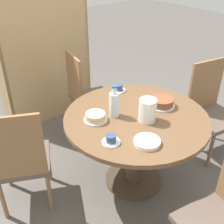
{
  "coord_description": "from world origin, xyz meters",
  "views": [
    {
      "loc": [
        -1.36,
        -1.38,
        1.93
      ],
      "look_at": [
        0.0,
        0.32,
        0.6
      ],
      "focal_mm": 45.0,
      "sensor_mm": 36.0,
      "label": 1
    }
  ],
  "objects_px": {
    "water_bottle": "(114,104)",
    "cake_second": "(95,117)",
    "cake_main": "(162,102)",
    "chair_a": "(86,94)",
    "chair_b": "(21,159)",
    "cup_a": "(119,88)",
    "bookshelf": "(44,44)",
    "coffee_pot": "(148,109)",
    "chair_d": "(211,108)",
    "cup_b": "(111,140)"
  },
  "relations": [
    {
      "from": "bookshelf",
      "to": "cup_b",
      "type": "relative_size",
      "value": 13.93
    },
    {
      "from": "chair_d",
      "to": "bookshelf",
      "type": "distance_m",
      "value": 1.96
    },
    {
      "from": "cake_main",
      "to": "cake_second",
      "type": "relative_size",
      "value": 1.21
    },
    {
      "from": "coffee_pot",
      "to": "cup_b",
      "type": "height_order",
      "value": "coffee_pot"
    },
    {
      "from": "bookshelf",
      "to": "water_bottle",
      "type": "relative_size",
      "value": 6.93
    },
    {
      "from": "cake_main",
      "to": "chair_b",
      "type": "bearing_deg",
      "value": 162.32
    },
    {
      "from": "water_bottle",
      "to": "chair_a",
      "type": "bearing_deg",
      "value": 71.98
    },
    {
      "from": "cup_a",
      "to": "coffee_pot",
      "type": "bearing_deg",
      "value": -106.21
    },
    {
      "from": "coffee_pot",
      "to": "water_bottle",
      "type": "height_order",
      "value": "water_bottle"
    },
    {
      "from": "cake_main",
      "to": "bookshelf",
      "type": "bearing_deg",
      "value": 100.13
    },
    {
      "from": "water_bottle",
      "to": "cup_b",
      "type": "xyz_separation_m",
      "value": [
        -0.25,
        -0.27,
        -0.08
      ]
    },
    {
      "from": "water_bottle",
      "to": "cup_a",
      "type": "height_order",
      "value": "water_bottle"
    },
    {
      "from": "water_bottle",
      "to": "cake_second",
      "type": "bearing_deg",
      "value": 168.04
    },
    {
      "from": "chair_d",
      "to": "cup_a",
      "type": "height_order",
      "value": "chair_d"
    },
    {
      "from": "bookshelf",
      "to": "water_bottle",
      "type": "bearing_deg",
      "value": 84.78
    },
    {
      "from": "chair_d",
      "to": "cup_a",
      "type": "relative_size",
      "value": 7.2
    },
    {
      "from": "chair_a",
      "to": "water_bottle",
      "type": "relative_size",
      "value": 3.58
    },
    {
      "from": "bookshelf",
      "to": "cake_main",
      "type": "xyz_separation_m",
      "value": [
        0.28,
        -1.57,
        -0.17
      ]
    },
    {
      "from": "chair_b",
      "to": "cup_a",
      "type": "xyz_separation_m",
      "value": [
        1.05,
        0.08,
        0.25
      ]
    },
    {
      "from": "chair_a",
      "to": "bookshelf",
      "type": "bearing_deg",
      "value": 24.1
    },
    {
      "from": "cup_b",
      "to": "chair_b",
      "type": "bearing_deg",
      "value": 134.7
    },
    {
      "from": "chair_a",
      "to": "cup_b",
      "type": "xyz_separation_m",
      "value": [
        -0.51,
        -1.07,
        0.25
      ]
    },
    {
      "from": "chair_d",
      "to": "cup_b",
      "type": "height_order",
      "value": "chair_d"
    },
    {
      "from": "cake_second",
      "to": "chair_a",
      "type": "bearing_deg",
      "value": 61.18
    },
    {
      "from": "cake_second",
      "to": "cup_a",
      "type": "relative_size",
      "value": 1.41
    },
    {
      "from": "chair_a",
      "to": "chair_b",
      "type": "bearing_deg",
      "value": 132.32
    },
    {
      "from": "chair_b",
      "to": "cup_a",
      "type": "height_order",
      "value": "chair_b"
    },
    {
      "from": "chair_b",
      "to": "coffee_pot",
      "type": "distance_m",
      "value": 1.05
    },
    {
      "from": "water_bottle",
      "to": "coffee_pot",
      "type": "bearing_deg",
      "value": -54.27
    },
    {
      "from": "cup_b",
      "to": "bookshelf",
      "type": "bearing_deg",
      "value": 77.54
    },
    {
      "from": "bookshelf",
      "to": "cake_second",
      "type": "bearing_deg",
      "value": 78.16
    },
    {
      "from": "cup_a",
      "to": "chair_a",
      "type": "bearing_deg",
      "value": 95.45
    },
    {
      "from": "cup_b",
      "to": "chair_a",
      "type": "bearing_deg",
      "value": 64.7
    },
    {
      "from": "chair_d",
      "to": "cup_b",
      "type": "relative_size",
      "value": 7.2
    },
    {
      "from": "coffee_pot",
      "to": "cup_b",
      "type": "relative_size",
      "value": 1.69
    },
    {
      "from": "chair_a",
      "to": "chair_b",
      "type": "distance_m",
      "value": 1.16
    },
    {
      "from": "cake_main",
      "to": "cup_a",
      "type": "height_order",
      "value": "cake_main"
    },
    {
      "from": "cake_second",
      "to": "chair_b",
      "type": "bearing_deg",
      "value": 161.18
    },
    {
      "from": "chair_a",
      "to": "cup_b",
      "type": "height_order",
      "value": "chair_a"
    },
    {
      "from": "water_bottle",
      "to": "cake_second",
      "type": "distance_m",
      "value": 0.18
    },
    {
      "from": "cake_second",
      "to": "chair_d",
      "type": "bearing_deg",
      "value": -12.31
    },
    {
      "from": "water_bottle",
      "to": "cake_main",
      "type": "xyz_separation_m",
      "value": [
        0.41,
        -0.14,
        -0.07
      ]
    },
    {
      "from": "chair_a",
      "to": "cup_a",
      "type": "height_order",
      "value": "chair_a"
    },
    {
      "from": "chair_b",
      "to": "cup_b",
      "type": "relative_size",
      "value": 7.2
    },
    {
      "from": "bookshelf",
      "to": "coffee_pot",
      "type": "relative_size",
      "value": 8.23
    },
    {
      "from": "chair_d",
      "to": "cake_second",
      "type": "bearing_deg",
      "value": 178.89
    },
    {
      "from": "chair_b",
      "to": "cake_main",
      "type": "bearing_deg",
      "value": -171.35
    },
    {
      "from": "bookshelf",
      "to": "cup_a",
      "type": "height_order",
      "value": "bookshelf"
    },
    {
      "from": "chair_b",
      "to": "chair_d",
      "type": "relative_size",
      "value": 1.0
    },
    {
      "from": "coffee_pot",
      "to": "cake_second",
      "type": "height_order",
      "value": "coffee_pot"
    }
  ]
}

